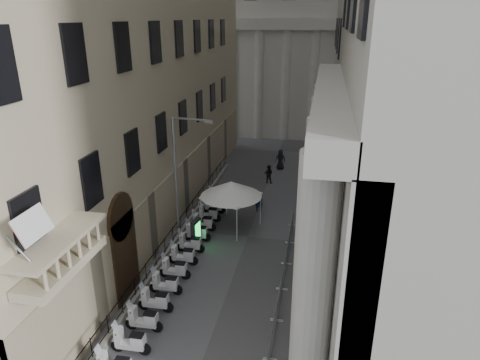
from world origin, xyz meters
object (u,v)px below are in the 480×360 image
object	(u,v)px
street_lamp	(180,171)
info_kiosk	(196,233)
pedestrian_a	(259,201)
security_tent	(227,185)
pedestrian_b	(268,174)

from	to	relation	value
street_lamp	info_kiosk	bearing A→B (deg)	-21.46
street_lamp	pedestrian_a	distance (m)	7.69
pedestrian_a	street_lamp	bearing A→B (deg)	36.48
security_tent	pedestrian_b	xyz separation A→B (m)	(1.83, 8.00, -1.95)
pedestrian_b	info_kiosk	bearing A→B (deg)	83.69
pedestrian_b	street_lamp	bearing A→B (deg)	78.24
security_tent	pedestrian_a	xyz separation A→B (m)	(1.88, 2.13, -1.93)
info_kiosk	pedestrian_b	bearing A→B (deg)	84.83
security_tent	pedestrian_b	world-z (taller)	security_tent
street_lamp	pedestrian_a	world-z (taller)	street_lamp
security_tent	info_kiosk	bearing A→B (deg)	-106.70
pedestrian_a	pedestrian_b	bearing A→B (deg)	-105.73
info_kiosk	street_lamp	bearing A→B (deg)	159.55
security_tent	street_lamp	size ratio (longest dim) A/B	0.51
security_tent	pedestrian_a	world-z (taller)	security_tent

